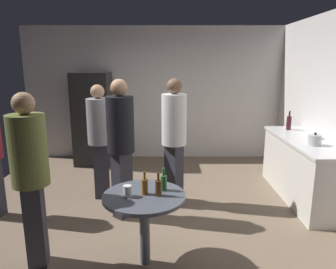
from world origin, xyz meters
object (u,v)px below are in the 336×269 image
object	(u,v)px
refrigerator	(93,119)
wine_bottle_on_counter	(288,123)
beer_bottle_green	(163,182)
person_in_olive_shirt	(29,168)
foreground_table	(144,205)
person_in_gray_shirt	(99,133)
person_in_black_shirt	(120,139)
plastic_cup_white	(127,191)
kettle	(314,140)
person_in_white_shirt	(174,132)
beer_bottle_amber	(144,186)
beer_bottle_brown	(158,187)

from	to	relation	value
refrigerator	wine_bottle_on_counter	distance (m)	3.61
beer_bottle_green	person_in_olive_shirt	xyz separation A→B (m)	(-1.24, -0.13, 0.19)
foreground_table	beer_bottle_green	xyz separation A→B (m)	(0.19, 0.11, 0.19)
wine_bottle_on_counter	person_in_gray_shirt	xyz separation A→B (m)	(-2.97, -0.62, -0.04)
person_in_black_shirt	plastic_cup_white	bearing A→B (deg)	-40.28
kettle	foreground_table	world-z (taller)	kettle
kettle	person_in_olive_shirt	distance (m)	3.47
wine_bottle_on_counter	person_in_white_shirt	size ratio (longest dim) A/B	0.18
refrigerator	foreground_table	xyz separation A→B (m)	(1.25, -3.27, -0.27)
kettle	person_in_black_shirt	world-z (taller)	person_in_black_shirt
wine_bottle_on_counter	person_in_white_shirt	bearing A→B (deg)	-156.05
person_in_olive_shirt	refrigerator	bearing A→B (deg)	80.91
wine_bottle_on_counter	beer_bottle_amber	world-z (taller)	wine_bottle_on_counter
kettle	person_in_olive_shirt	world-z (taller)	person_in_olive_shirt
refrigerator	beer_bottle_amber	bearing A→B (deg)	-68.97
foreground_table	person_in_black_shirt	bearing A→B (deg)	109.99
beer_bottle_amber	beer_bottle_brown	world-z (taller)	same
refrigerator	kettle	xyz separation A→B (m)	(3.43, -2.05, 0.07)
person_in_olive_shirt	beer_bottle_brown	bearing A→B (deg)	-12.49
kettle	plastic_cup_white	distance (m)	2.66
person_in_olive_shirt	wine_bottle_on_counter	bearing A→B (deg)	22.13
wine_bottle_on_counter	person_in_gray_shirt	distance (m)	3.03
foreground_table	refrigerator	bearing A→B (deg)	110.86
person_in_gray_shirt	beer_bottle_amber	bearing A→B (deg)	11.76
foreground_table	person_in_gray_shirt	size ratio (longest dim) A/B	0.48
refrigerator	wine_bottle_on_counter	size ratio (longest dim) A/B	5.81
refrigerator	person_in_olive_shirt	distance (m)	3.30
person_in_black_shirt	person_in_gray_shirt	bearing A→B (deg)	161.37
person_in_olive_shirt	person_in_white_shirt	bearing A→B (deg)	33.30
beer_bottle_amber	plastic_cup_white	world-z (taller)	beer_bottle_amber
person_in_white_shirt	person_in_black_shirt	distance (m)	0.78
beer_bottle_brown	plastic_cup_white	bearing A→B (deg)	-175.43
person_in_olive_shirt	plastic_cup_white	bearing A→B (deg)	-13.99
beer_bottle_brown	beer_bottle_green	world-z (taller)	same
foreground_table	person_in_white_shirt	xyz separation A→B (m)	(0.31, 1.39, 0.41)
beer_bottle_green	person_in_gray_shirt	xyz separation A→B (m)	(-0.95, 1.50, 0.16)
beer_bottle_brown	person_in_gray_shirt	xyz separation A→B (m)	(-0.90, 1.63, 0.16)
person_in_black_shirt	foreground_table	bearing A→B (deg)	-31.69
person_in_white_shirt	person_in_black_shirt	size ratio (longest dim) A/B	0.99
beer_bottle_green	beer_bottle_amber	bearing A→B (deg)	-152.33
foreground_table	person_in_white_shirt	distance (m)	1.48
refrigerator	beer_bottle_amber	world-z (taller)	refrigerator
wine_bottle_on_counter	beer_bottle_brown	size ratio (longest dim) A/B	1.35
beer_bottle_brown	plastic_cup_white	world-z (taller)	beer_bottle_brown
foreground_table	beer_bottle_brown	size ratio (longest dim) A/B	3.48
plastic_cup_white	person_in_gray_shirt	xyz separation A→B (m)	(-0.61, 1.65, 0.19)
beer_bottle_amber	kettle	bearing A→B (deg)	29.15
foreground_table	person_in_white_shirt	size ratio (longest dim) A/B	0.45
beer_bottle_amber	person_in_black_shirt	size ratio (longest dim) A/B	0.13
refrigerator	wine_bottle_on_counter	xyz separation A→B (m)	(3.46, -1.05, 0.12)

